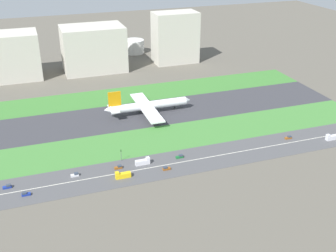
% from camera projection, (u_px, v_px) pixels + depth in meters
% --- Properties ---
extents(ground_plane, '(800.00, 800.00, 0.00)m').
position_uv_depth(ground_plane, '(153.00, 113.00, 304.96)').
color(ground_plane, '#5B564C').
extents(runway, '(280.00, 46.00, 0.10)m').
position_uv_depth(runway, '(153.00, 113.00, 304.93)').
color(runway, '#38383D').
rests_on(runway, ground_plane).
extents(grass_median_north, '(280.00, 36.00, 0.10)m').
position_uv_depth(grass_median_north, '(138.00, 93.00, 339.85)').
color(grass_median_north, '#3D7A33').
rests_on(grass_median_north, ground_plane).
extents(grass_median_south, '(280.00, 36.00, 0.10)m').
position_uv_depth(grass_median_south, '(172.00, 137.00, 270.02)').
color(grass_median_south, '#427F38').
rests_on(grass_median_south, ground_plane).
extents(highway, '(280.00, 28.00, 0.10)m').
position_uv_depth(highway, '(190.00, 161.00, 242.77)').
color(highway, '#4C4C4F').
rests_on(highway, ground_plane).
extents(highway_centerline, '(266.00, 0.50, 0.01)m').
position_uv_depth(highway_centerline, '(190.00, 160.00, 242.75)').
color(highway_centerline, silver).
rests_on(highway_centerline, highway).
extents(airliner, '(65.00, 56.00, 19.70)m').
position_uv_depth(airliner, '(147.00, 106.00, 300.89)').
color(airliner, white).
rests_on(airliner, runway).
extents(car_5, '(4.40, 1.80, 2.00)m').
position_uv_depth(car_5, '(8.00, 187.00, 216.92)').
color(car_5, navy).
rests_on(car_5, highway).
extents(car_1, '(4.40, 1.80, 2.00)m').
position_uv_depth(car_1, '(180.00, 157.00, 245.24)').
color(car_1, '#19662D').
rests_on(car_1, highway).
extents(truck_1, '(8.40, 2.50, 4.00)m').
position_uv_depth(truck_1, '(123.00, 175.00, 225.51)').
color(truck_1, yellow).
rests_on(truck_1, highway).
extents(car_3, '(4.40, 1.80, 2.00)m').
position_uv_depth(car_3, '(166.00, 168.00, 233.21)').
color(car_3, brown).
rests_on(car_3, highway).
extents(truck_2, '(8.40, 2.50, 4.00)m').
position_uv_depth(truck_2, '(143.00, 162.00, 238.27)').
color(truck_2, silver).
rests_on(truck_2, highway).
extents(car_0, '(4.40, 1.80, 2.00)m').
position_uv_depth(car_0, '(119.00, 167.00, 234.36)').
color(car_0, brown).
rests_on(car_0, highway).
extents(truck_0, '(8.40, 2.50, 4.00)m').
position_uv_depth(truck_0, '(332.00, 137.00, 265.88)').
color(truck_0, silver).
rests_on(truck_0, highway).
extents(car_2, '(4.40, 1.80, 2.00)m').
position_uv_depth(car_2, '(75.00, 175.00, 227.23)').
color(car_2, silver).
rests_on(car_2, highway).
extents(car_4, '(4.40, 1.80, 2.00)m').
position_uv_depth(car_4, '(289.00, 138.00, 267.26)').
color(car_4, brown).
rests_on(car_4, highway).
extents(car_6, '(4.40, 1.80, 2.00)m').
position_uv_depth(car_6, '(26.00, 194.00, 210.97)').
color(car_6, navy).
rests_on(car_6, highway).
extents(traffic_light, '(0.36, 0.50, 7.20)m').
position_uv_depth(traffic_light, '(121.00, 154.00, 240.76)').
color(traffic_light, '#4C4C51').
rests_on(traffic_light, highway).
extents(terminal_building, '(39.08, 33.44, 40.62)m').
position_uv_depth(terminal_building, '(17.00, 56.00, 366.63)').
color(terminal_building, beige).
rests_on(terminal_building, ground_plane).
extents(hangar_building, '(56.39, 37.68, 41.35)m').
position_uv_depth(hangar_building, '(93.00, 49.00, 386.54)').
color(hangar_building, beige).
rests_on(hangar_building, ground_plane).
extents(office_tower, '(42.61, 24.76, 49.06)m').
position_uv_depth(office_tower, '(175.00, 38.00, 408.73)').
color(office_tower, beige).
rests_on(office_tower, ground_plane).
extents(fuel_tank_west, '(20.85, 20.85, 17.90)m').
position_uv_depth(fuel_tank_west, '(107.00, 47.00, 436.17)').
color(fuel_tank_west, silver).
rests_on(fuel_tank_west, ground_plane).
extents(fuel_tank_centre, '(21.67, 21.67, 14.08)m').
position_uv_depth(fuel_tank_centre, '(134.00, 46.00, 445.60)').
color(fuel_tank_centre, silver).
rests_on(fuel_tank_centre, ground_plane).
extents(fuel_tank_east, '(24.16, 24.16, 12.69)m').
position_uv_depth(fuel_tank_east, '(165.00, 44.00, 456.43)').
color(fuel_tank_east, silver).
rests_on(fuel_tank_east, ground_plane).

